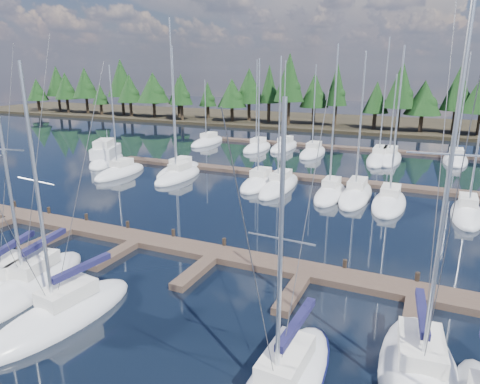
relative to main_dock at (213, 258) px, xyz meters
The scene contains 11 objects.
ground 12.65m from the main_dock, 90.00° to the left, with size 260.00×260.00×0.00m, color black.
far_shore 72.64m from the main_dock, 90.00° to the left, with size 220.00×30.00×0.60m, color black.
main_dock is the anchor object (origin of this frame).
back_docks 32.23m from the main_dock, 90.00° to the left, with size 50.00×21.80×0.40m.
front_sailboat_1 11.86m from the main_dock, 137.36° to the right, with size 5.15×8.44×13.95m.
front_sailboat_2 10.51m from the main_dock, 135.21° to the right, with size 4.21×9.03×14.43m.
front_sailboat_3 9.60m from the main_dock, 111.20° to the right, with size 3.76×8.45×12.91m.
front_sailboat_5 14.01m from the main_dock, 27.10° to the right, with size 3.91×8.85×16.58m.
back_sailboat_rows 27.69m from the main_dock, 89.67° to the left, with size 46.11×32.56×17.46m.
motor_yacht_left 33.44m from the main_dock, 142.29° to the left, with size 7.12×10.40×4.97m.
tree_line 63.42m from the main_dock, 93.95° to the left, with size 184.90×11.78×14.11m.
Camera 1 is at (11.89, -4.64, 11.80)m, focal length 32.00 mm.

